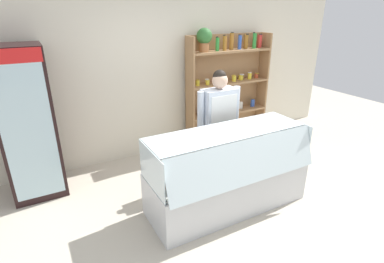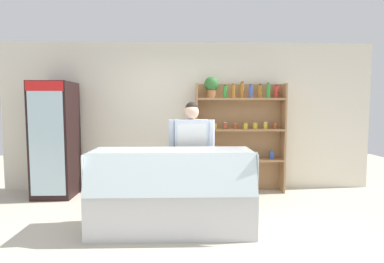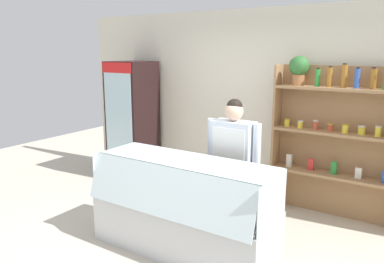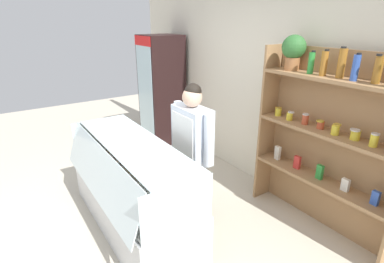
% 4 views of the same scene
% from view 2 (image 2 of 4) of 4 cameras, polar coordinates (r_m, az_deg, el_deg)
% --- Properties ---
extents(ground_plane, '(12.00, 12.00, 0.00)m').
position_cam_2_polar(ground_plane, '(3.83, -0.30, -18.83)').
color(ground_plane, beige).
extents(back_wall, '(6.80, 0.10, 2.70)m').
position_cam_2_polar(back_wall, '(5.58, -0.74, 2.84)').
color(back_wall, silver).
rests_on(back_wall, ground).
extents(drinks_fridge, '(0.63, 0.67, 1.95)m').
position_cam_2_polar(drinks_fridge, '(5.60, -24.61, -1.42)').
color(drinks_fridge, black).
rests_on(drinks_fridge, ground).
extents(shelving_unit, '(1.58, 0.29, 2.06)m').
position_cam_2_polar(shelving_unit, '(5.43, 8.58, 0.66)').
color(shelving_unit, '#9E754C').
rests_on(shelving_unit, ground).
extents(deli_display_case, '(1.98, 0.78, 1.01)m').
position_cam_2_polar(deli_display_case, '(3.82, -3.86, -13.91)').
color(deli_display_case, silver).
rests_on(deli_display_case, ground).
extents(shop_clerk, '(0.66, 0.25, 1.60)m').
position_cam_2_polar(shop_clerk, '(4.28, -0.08, -3.14)').
color(shop_clerk, '#4C4233').
rests_on(shop_clerk, ground).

